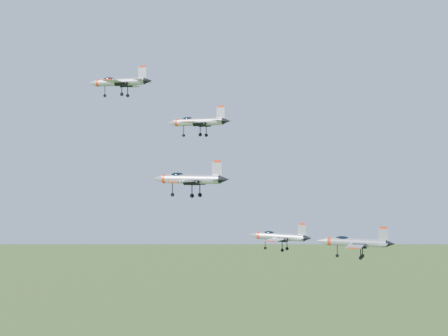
# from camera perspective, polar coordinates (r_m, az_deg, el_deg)

# --- Properties ---
(jet_lead) EXTENTS (13.94, 11.48, 3.73)m
(jet_lead) POSITION_cam_1_polar(r_m,az_deg,el_deg) (124.37, -9.61, 7.77)
(jet_lead) COLOR #A1A5AE
(jet_left_high) EXTENTS (12.06, 10.11, 3.23)m
(jet_left_high) POSITION_cam_1_polar(r_m,az_deg,el_deg) (104.66, -2.47, 4.25)
(jet_left_high) COLOR #A1A5AE
(jet_right_high) EXTENTS (12.88, 10.83, 3.46)m
(jet_right_high) POSITION_cam_1_polar(r_m,az_deg,el_deg) (91.36, -3.25, -0.99)
(jet_right_high) COLOR #A1A5AE
(jet_left_low) EXTENTS (12.00, 10.12, 3.23)m
(jet_left_low) POSITION_cam_1_polar(r_m,az_deg,el_deg) (111.07, 5.02, -6.24)
(jet_left_low) COLOR #A1A5AE
(jet_right_low) EXTENTS (11.38, 9.42, 3.04)m
(jet_right_low) POSITION_cam_1_polar(r_m,az_deg,el_deg) (93.06, 11.81, -6.64)
(jet_right_low) COLOR #A1A5AE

